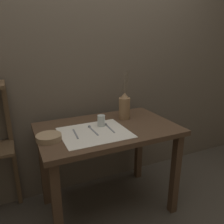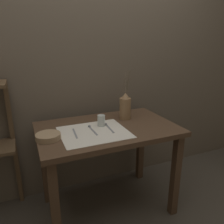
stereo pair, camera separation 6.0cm
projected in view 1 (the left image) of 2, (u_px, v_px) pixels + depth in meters
ground_plane at (108, 206)px, 2.00m from camera, size 12.00×12.00×0.00m
stone_wall_back at (87, 68)px, 2.03m from camera, size 7.00×0.06×2.40m
wooden_table at (107, 140)px, 1.80m from camera, size 1.10×0.70×0.78m
linen_cloth at (95, 132)px, 1.65m from camera, size 0.50×0.43×0.00m
pitcher_with_flowers at (124, 107)px, 1.92m from camera, size 0.10×0.10×0.43m
wooden_bowl at (49, 137)px, 1.52m from camera, size 0.17×0.17×0.04m
glass_tumbler_near at (101, 121)px, 1.76m from camera, size 0.06×0.06×0.09m
fork_inner at (76, 134)px, 1.61m from camera, size 0.03×0.18×0.00m
spoon_inner at (91, 128)px, 1.71m from camera, size 0.02×0.19×0.02m
spoon_outer at (107, 126)px, 1.76m from camera, size 0.03×0.19×0.02m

